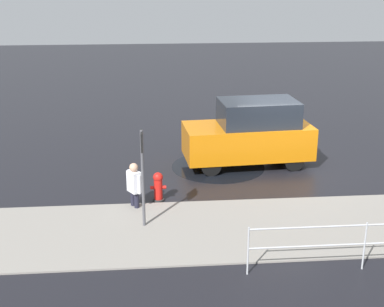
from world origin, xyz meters
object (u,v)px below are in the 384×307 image
moving_hatchback (250,133)px  fire_hydrant (158,187)px  sign_post (142,165)px  pedestrian (134,183)px

moving_hatchback → fire_hydrant: bearing=41.3°
moving_hatchback → sign_post: sign_post is taller
pedestrian → sign_post: 1.44m
pedestrian → moving_hatchback: bearing=-140.1°
moving_hatchback → pedestrian: moving_hatchback is taller
moving_hatchback → pedestrian: (3.54, 2.96, -0.34)m
moving_hatchback → sign_post: bearing=50.9°
sign_post → moving_hatchback: bearing=-129.1°
sign_post → pedestrian: bearing=-78.0°
moving_hatchback → fire_hydrant: (2.93, 2.57, -0.63)m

